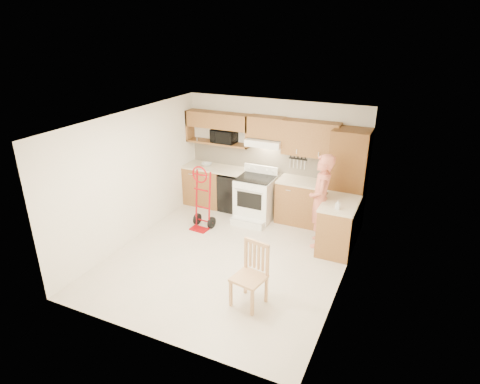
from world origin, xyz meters
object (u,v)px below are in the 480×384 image
Objects in this scene: range at (254,196)px; hand_truck at (201,201)px; person at (321,201)px; microwave at (224,136)px; dining_chair at (249,276)px.

range is 1.16m from hand_truck.
range is 0.92× the size of hand_truck.
hand_truck is (-0.83, -0.82, 0.05)m from range.
hand_truck is (-2.34, -0.36, -0.29)m from person.
microwave is 0.30× the size of person.
dining_chair is (1.87, -1.85, -0.11)m from hand_truck.
hand_truck reaches higher than range.
person is (1.52, -0.46, 0.34)m from range.
person is at bearing 88.37° from dining_chair.
dining_chair is (1.97, -3.13, -1.14)m from microwave.
dining_chair is at bearing -55.57° from microwave.
microwave is 2.71m from person.
person is (2.44, -0.91, -0.74)m from microwave.
person is 2.39m from hand_truck.
range is 1.13× the size of dining_chair.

